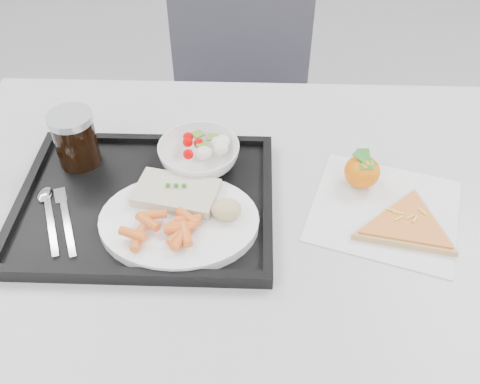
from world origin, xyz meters
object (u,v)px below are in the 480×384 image
Objects in this scene: tray at (146,202)px; pizza_slice at (407,226)px; table at (253,229)px; chair at (239,94)px; dinner_plate at (179,221)px; tangerine at (362,171)px; salad_bowl at (199,155)px; cola_glass at (75,138)px.

tray reaches higher than pizza_slice.
table is at bearing 3.54° from tray.
dinner_plate is (-0.08, -0.74, 0.24)m from chair.
tray is 0.40m from tangerine.
pizza_slice is at bearing 2.27° from dinner_plate.
dinner_plate is 1.78× the size of salad_bowl.
pizza_slice reaches higher than table.
pizza_slice is (0.37, -0.14, -0.03)m from salad_bowl.
dinner_plate is at bearing -37.52° from cola_glass.
chair reaches higher than tangerine.
chair is 0.73m from tray.
table is 0.69m from chair.
table is 0.37m from cola_glass.
table is 7.89× the size of salad_bowl.
table is at bearing -164.49° from tangerine.
cola_glass is (-0.21, 0.16, 0.05)m from dinner_plate.
tangerine is (0.32, 0.12, 0.01)m from dinner_plate.
salad_bowl is at bearing 159.04° from pizza_slice.
chair is (-0.05, 0.67, -0.15)m from table.
tray is at bearing 174.69° from pizza_slice.
dinner_plate is at bearing -40.62° from tray.
pizza_slice is (0.07, -0.11, -0.02)m from tangerine.
tray reaches higher than table.
tray is at bearing -170.29° from tangerine.
tangerine is at bearing 21.14° from dinner_plate.
tray is at bearing -101.89° from chair.
table is 4.44× the size of dinner_plate.
cola_glass is at bearing 144.06° from tray.
tangerine is 0.34× the size of pizza_slice.
chair is 8.61× the size of cola_glass.
dinner_plate is 0.16m from salad_bowl.
chair is 0.71m from cola_glass.
pizza_slice is at bearing -20.96° from salad_bowl.
tray is (-0.19, -0.01, 0.08)m from table.
tangerine reaches higher than table.
cola_glass is (-0.14, 0.10, 0.06)m from tray.
salad_bowl reaches higher than table.
dinner_plate is 0.27m from cola_glass.
salad_bowl reaches higher than tray.
dinner_plate is at bearing -97.47° from salad_bowl.
tangerine is (0.53, -0.04, -0.04)m from cola_glass.
cola_glass is 1.26× the size of tangerine.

